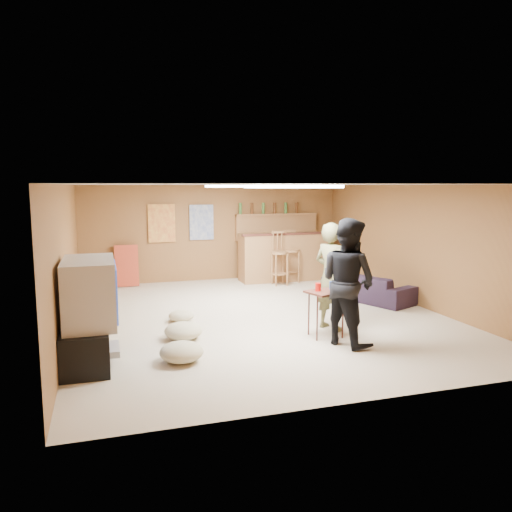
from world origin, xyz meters
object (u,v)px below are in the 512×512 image
object	(u,v)px
tv_body	(89,292)
person_olive	(331,276)
person_black	(348,282)
bar_counter	(283,257)
sofa	(368,287)
tray_table	(326,314)

from	to	relation	value
tv_body	person_olive	size ratio (longest dim) A/B	0.67
tv_body	person_black	world-z (taller)	person_black
tv_body	bar_counter	size ratio (longest dim) A/B	0.55
tv_body	person_olive	world-z (taller)	person_olive
person_black	sofa	world-z (taller)	person_black
sofa	tray_table	distance (m)	2.60
sofa	tv_body	bearing A→B (deg)	89.75
tv_body	person_black	bearing A→B (deg)	-4.01
person_black	person_olive	bearing A→B (deg)	-30.21
tv_body	tray_table	bearing A→B (deg)	2.59
tv_body	sofa	bearing A→B (deg)	22.28
person_black	tray_table	world-z (taller)	person_black
bar_counter	sofa	size ratio (longest dim) A/B	1.12
person_olive	tray_table	world-z (taller)	person_olive
tray_table	person_olive	bearing A→B (deg)	54.56
tv_body	tray_table	distance (m)	3.28
tv_body	person_black	xyz separation A→B (m)	(3.37, -0.24, -0.02)
person_olive	person_black	size ratio (longest dim) A/B	0.94
person_olive	sofa	world-z (taller)	person_olive
person_olive	person_black	distance (m)	0.73
bar_counter	person_black	bearing A→B (deg)	-99.45
tv_body	person_olive	bearing A→B (deg)	7.91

